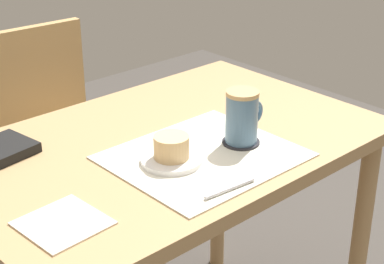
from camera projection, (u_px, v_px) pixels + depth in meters
The scene contains 9 objects.
dining_table at pixel (166, 176), 1.61m from camera, with size 1.06×0.68×0.76m.
wooden_chair at pixel (54, 141), 2.19m from camera, with size 0.45×0.45×0.85m.
placemat at pixel (204, 156), 1.49m from camera, with size 0.41×0.35×0.00m, color silver.
pastry_plate at pixel (172, 160), 1.45m from camera, with size 0.14×0.14×0.01m, color white.
pastry at pixel (171, 147), 1.44m from camera, with size 0.08×0.08×0.05m, color #E5BC7F.
coffee_coaster at pixel (241, 142), 1.54m from camera, with size 0.09×0.09×0.01m, color #232328.
coffee_mug at pixel (242, 116), 1.52m from camera, with size 0.11×0.08×0.13m.
teaspoon at pixel (230, 189), 1.34m from camera, with size 0.01×0.01×0.13m, color silver.
paper_napkin at pixel (63, 223), 1.23m from camera, with size 0.15×0.15×0.00m, color silver.
Camera 1 is at (-0.90, -1.09, 1.44)m, focal length 60.00 mm.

